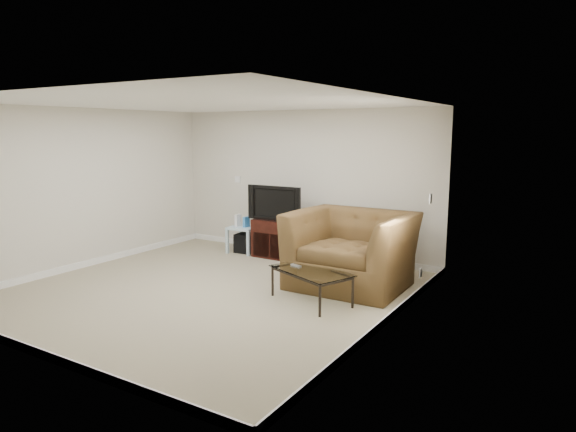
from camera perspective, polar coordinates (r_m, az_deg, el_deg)
The scene contains 18 objects.
floor at distance 7.13m, azimuth -8.58°, elevation -8.16°, with size 5.00×5.00×0.00m, color tan.
ceiling at distance 6.81m, azimuth -9.11°, elevation 12.32°, with size 5.00×5.00×0.00m, color white.
wall_back at distance 8.90m, azimuth 1.64°, elevation 3.67°, with size 5.00×0.02×2.50m, color silver.
wall_left at distance 8.69m, azimuth -21.54°, elevation 2.87°, with size 0.02×5.00×2.50m, color silver.
wall_right at distance 5.59m, azimuth 11.10°, elevation 0.07°, with size 0.02×5.00×2.50m, color silver.
plate_back at distance 9.66m, azimuth -5.63°, elevation 4.08°, with size 0.12×0.02×0.12m, color white.
plate_right_switch at distance 7.10m, azimuth 15.55°, elevation 1.86°, with size 0.02×0.09×0.13m, color white.
plate_right_outlet at distance 7.00m, azimuth 14.52°, elevation -6.13°, with size 0.02×0.08×0.12m, color white.
tv_stand at distance 8.83m, azimuth -1.09°, elevation -2.46°, with size 0.78×0.54×0.65m, color black, non-canonical shape.
dvd_player at distance 8.75m, azimuth -1.25°, elevation -1.12°, with size 0.46×0.32×0.06m, color black.
television at distance 8.69m, azimuth -1.22°, elevation 1.50°, with size 0.95×0.19×0.59m, color black.
side_table at distance 9.20m, azimuth -4.88°, elevation -2.60°, with size 0.48×0.48×0.47m, color #A6BDCB, non-canonical shape.
subwoofer at distance 9.21m, azimuth -4.65°, elevation -3.01°, with size 0.34×0.34×0.34m, color black.
game_console at distance 9.18m, azimuth -5.58°, elevation -0.47°, with size 0.05×0.16×0.21m, color white.
game_case at distance 9.09m, azimuth -4.66°, elevation -0.65°, with size 0.05×0.14×0.18m, color #337FCC.
recliner at distance 7.15m, azimuth 7.08°, elevation -2.32°, with size 1.59×1.04×1.39m, color brown.
coffee_table at distance 6.55m, azimuth 2.59°, elevation -7.78°, with size 1.05×0.59×0.41m, color black, non-canonical shape.
remote at distance 6.67m, azimuth 0.89°, elevation -5.53°, with size 0.16×0.05×0.02m, color #B2B2B7.
Camera 1 is at (4.42, -5.18, 2.14)m, focal length 32.00 mm.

